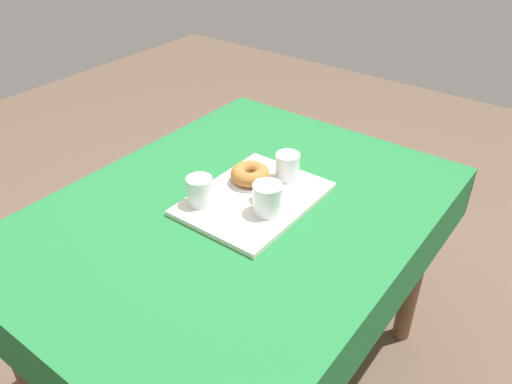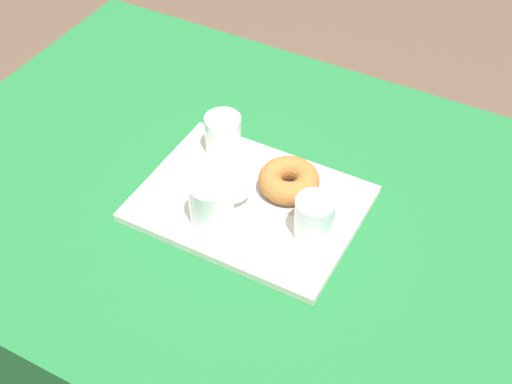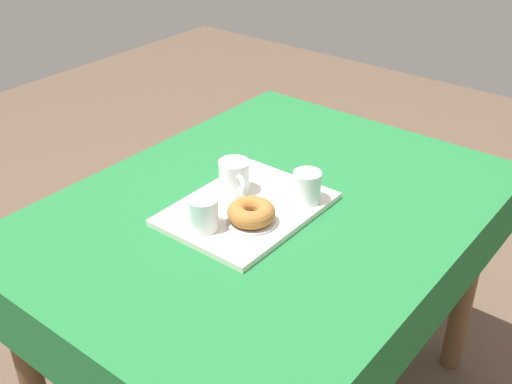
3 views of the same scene
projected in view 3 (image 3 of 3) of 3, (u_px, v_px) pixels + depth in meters
The scene contains 7 objects.
dining_table at pixel (268, 238), 1.64m from camera, with size 1.24×0.94×0.74m.
serving_tray at pixel (247, 209), 1.55m from camera, with size 0.40×0.30×0.02m, color silver.
tea_mug_left at pixel (235, 178), 1.59m from camera, with size 0.09×0.11×0.09m.
water_glass_near at pixel (307, 188), 1.55m from camera, with size 0.07×0.07×0.08m.
water_glass_far at pixel (203, 215), 1.44m from camera, with size 0.07×0.07×0.08m.
donut_plate_left at pixel (251, 221), 1.48m from camera, with size 0.12×0.12×0.01m, color silver.
sugar_donut_left at pixel (251, 212), 1.47m from camera, with size 0.11×0.11×0.04m, color #A3662D.
Camera 3 is at (-1.07, -0.81, 1.57)m, focal length 44.00 mm.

